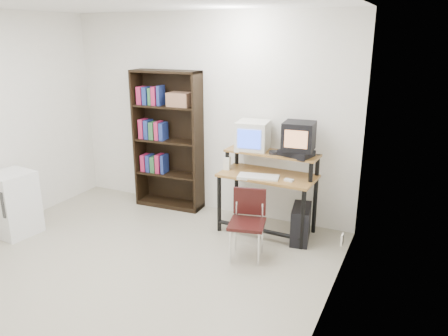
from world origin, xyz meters
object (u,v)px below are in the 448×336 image
at_px(bookshelf, 169,139).
at_px(mini_fridge, 14,204).
at_px(school_chair, 248,217).
at_px(computer_desk, 268,178).
at_px(crt_monitor, 253,136).
at_px(pc_tower, 301,224).
at_px(crt_tv, 299,136).

distance_m(bookshelf, mini_fridge, 2.07).
bearing_deg(school_chair, computer_desk, 78.58).
height_order(computer_desk, school_chair, computer_desk).
relative_size(crt_monitor, school_chair, 0.57).
height_order(school_chair, bookshelf, bookshelf).
distance_m(computer_desk, crt_monitor, 0.55).
bearing_deg(crt_monitor, computer_desk, -34.89).
bearing_deg(mini_fridge, computer_desk, 33.21).
bearing_deg(pc_tower, crt_tv, 117.98).
relative_size(computer_desk, school_chair, 1.54).
xyz_separation_m(crt_monitor, crt_tv, (0.58, -0.06, 0.07)).
xyz_separation_m(crt_tv, school_chair, (-0.31, -0.75, -0.76)).
xyz_separation_m(crt_monitor, bookshelf, (-1.26, 0.10, -0.19)).
xyz_separation_m(computer_desk, bookshelf, (-1.52, 0.24, 0.28)).
xyz_separation_m(computer_desk, crt_tv, (0.33, 0.07, 0.53)).
relative_size(bookshelf, mini_fridge, 2.43).
bearing_deg(computer_desk, mini_fridge, -151.59).
bearing_deg(mini_fridge, bookshelf, 59.76).
bearing_deg(crt_tv, crt_monitor, 168.94).
relative_size(school_chair, mini_fridge, 0.96).
bearing_deg(crt_tv, school_chair, -117.31).
xyz_separation_m(computer_desk, mini_fridge, (-2.72, -1.35, -0.29)).
height_order(pc_tower, mini_fridge, mini_fridge).
xyz_separation_m(crt_tv, pc_tower, (0.12, -0.15, -1.00)).
distance_m(crt_monitor, pc_tower, 1.19).
bearing_deg(school_chair, crt_monitor, 95.88).
xyz_separation_m(pc_tower, school_chair, (-0.43, -0.60, 0.24)).
xyz_separation_m(pc_tower, mini_fridge, (-3.17, -1.27, 0.18)).
bearing_deg(computer_desk, crt_monitor, 154.51).
bearing_deg(crt_tv, computer_desk, -172.61).
bearing_deg(crt_tv, mini_fridge, -159.86).
relative_size(crt_tv, school_chair, 0.50).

